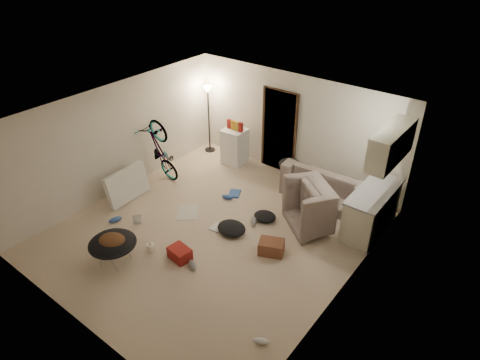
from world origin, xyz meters
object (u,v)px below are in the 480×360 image
Objects in this scene: kitchen_counter at (371,211)px; sofa at (326,188)px; floor_lamp at (208,105)px; saucer_chair at (113,247)px; mini_fridge at (235,146)px; tv_box at (127,185)px; juicer at (151,247)px; drink_case_b at (180,253)px; armchair at (325,209)px; bicycle at (162,163)px; drink_case_a at (271,247)px.

sofa is (-1.22, 0.45, -0.16)m from kitchen_counter.
floor_lamp is 4.79m from saucer_chair.
saucer_chair is (1.57, -4.43, -0.95)m from floor_lamp.
sofa is 4.70m from saucer_chair.
floor_lamp is 1.27m from mini_fridge.
tv_box is at bearing 34.57° from sofa.
sofa reaches higher than juicer.
sofa is 2.67m from mini_fridge.
floor_lamp is at bearing 131.51° from drink_case_b.
armchair is 4.18m from saucer_chair.
tv_box is (-3.93, -1.84, -0.01)m from armchair.
sofa is at bearing 35.03° from tv_box.
kitchen_counter reaches higher than saucer_chair.
tv_box is 4.97× the size of juicer.
bicycle reaches higher than saucer_chair.
floor_lamp reaches higher than juicer.
drink_case_a reaches higher than drink_case_b.
tv_box is (-4.73, -2.24, -0.08)m from kitchen_counter.
floor_lamp reaches higher than drink_case_a.
kitchen_counter reaches higher than sofa.
drink_case_b is (-1.18, -3.43, -0.17)m from sofa.
bicycle reaches higher than juicer.
drink_case_a is at bearing -43.41° from mini_fridge.
floor_lamp is 8.28× the size of juicer.
mini_fridge reaches higher than juicer.
kitchen_counter is at bearing 46.68° from juicer.
kitchen_counter is 1.33× the size of armchair.
sofa reaches higher than drink_case_a.
juicer is at bearing 65.72° from saucer_chair.
floor_lamp is 4.41m from juicer.
floor_lamp reaches higher than sofa.
kitchen_counter is (4.83, -0.65, -0.87)m from floor_lamp.
saucer_chair is (1.47, -2.59, -0.08)m from bicycle.
tv_box reaches higher than juicer.
floor_lamp is 1.98× the size of mini_fridge.
floor_lamp is 4.58m from drink_case_a.
bicycle is 1.82× the size of mini_fridge.
sofa is 8.86× the size of juicer.
juicer is at bearing -79.00° from mini_fridge.
drink_case_b is at bearing -20.10° from tv_box.
saucer_chair reaches higher than sofa.
mini_fridge is at bearing 115.00° from drink_case_a.
kitchen_counter is 0.78× the size of sofa.
bicycle is at bearing 49.05° from armchair.
mini_fridge reaches higher than drink_case_a.
armchair is at bearing 53.84° from saucer_chair.
drink_case_a is (2.74, -2.36, -0.33)m from mini_fridge.
kitchen_counter reaches higher than armchair.
saucer_chair is 1.85× the size of drink_case_a.
sofa is 3.87m from bicycle.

